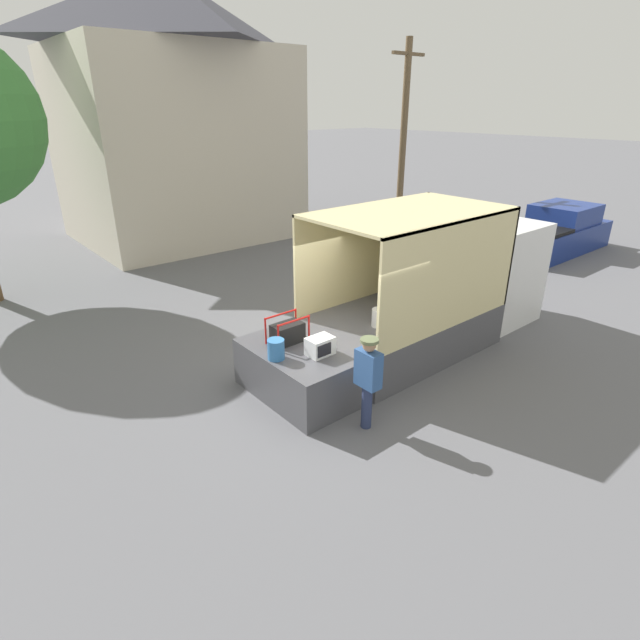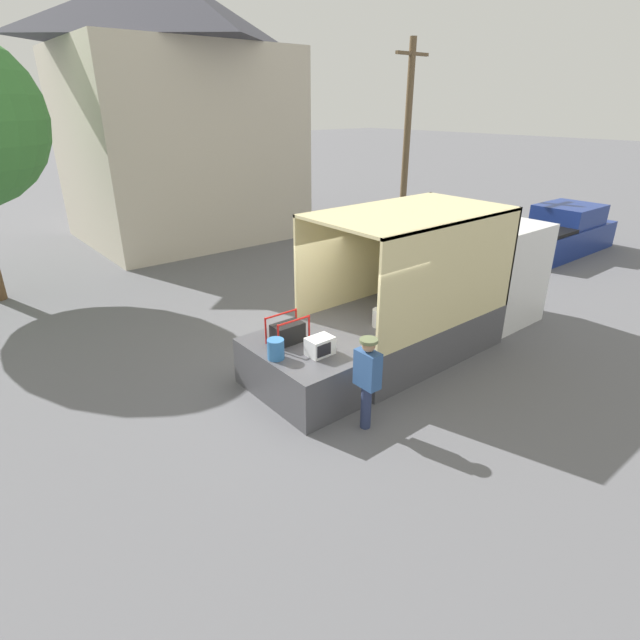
% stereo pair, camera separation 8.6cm
% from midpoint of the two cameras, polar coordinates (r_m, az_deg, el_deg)
% --- Properties ---
extents(ground_plane, '(160.00, 160.00, 0.00)m').
position_cam_midpoint_polar(ground_plane, '(10.09, 1.09, -6.76)').
color(ground_plane, slate).
extents(box_truck, '(6.14, 2.42, 3.12)m').
position_cam_midpoint_polar(box_truck, '(12.11, 14.14, 3.12)').
color(box_truck, white).
rests_on(box_truck, ground).
extents(tailgate_deck, '(1.54, 2.29, 0.94)m').
position_cam_midpoint_polar(tailgate_deck, '(9.43, -2.45, -5.79)').
color(tailgate_deck, '#4C4C51').
rests_on(tailgate_deck, ground).
extents(microwave, '(0.47, 0.35, 0.33)m').
position_cam_midpoint_polar(microwave, '(8.91, -0.26, -2.99)').
color(microwave, white).
rests_on(microwave, tailgate_deck).
extents(portable_generator, '(0.74, 0.44, 0.52)m').
position_cam_midpoint_polar(portable_generator, '(9.38, -3.89, -1.41)').
color(portable_generator, black).
rests_on(portable_generator, tailgate_deck).
extents(orange_bucket, '(0.30, 0.30, 0.37)m').
position_cam_midpoint_polar(orange_bucket, '(8.79, -5.33, -3.36)').
color(orange_bucket, '#3370B2').
rests_on(orange_bucket, tailgate_deck).
extents(worker_person, '(0.30, 0.44, 1.67)m').
position_cam_midpoint_polar(worker_person, '(8.23, 5.21, -6.23)').
color(worker_person, navy).
rests_on(worker_person, ground).
extents(pickup_truck_blue, '(5.12, 2.03, 1.67)m').
position_cam_midpoint_polar(pickup_truck_blue, '(20.61, 25.11, 9.00)').
color(pickup_truck_blue, navy).
rests_on(pickup_truck_blue, ground).
extents(house_backdrop, '(8.21, 7.02, 9.50)m').
position_cam_midpoint_polar(house_backdrop, '(21.52, -16.50, 21.99)').
color(house_backdrop, beige).
rests_on(house_backdrop, ground).
extents(utility_pole, '(1.80, 0.28, 7.47)m').
position_cam_midpoint_polar(utility_pole, '(22.34, 9.41, 20.16)').
color(utility_pole, brown).
rests_on(utility_pole, ground).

